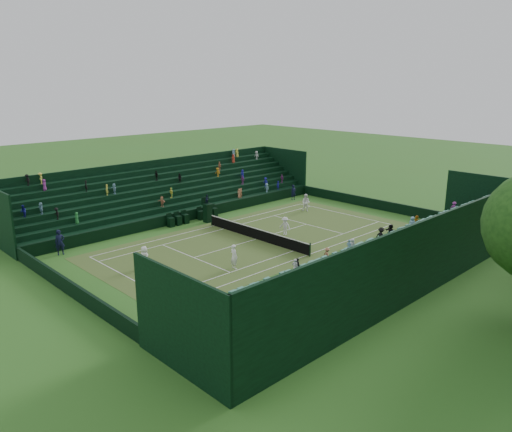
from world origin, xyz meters
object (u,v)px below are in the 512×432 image
(tennis_net, at_px, (256,233))
(player_far_east, at_px, (285,226))
(player_near_west, at_px, (144,257))
(umpire_chair, at_px, (208,210))
(player_near_east, at_px, (234,257))
(player_far_west, at_px, (306,203))

(tennis_net, height_order, player_far_east, player_far_east)
(player_near_west, height_order, player_far_east, player_near_west)
(umpire_chair, distance_m, player_near_east, 12.26)
(umpire_chair, relative_size, player_far_west, 1.48)
(tennis_net, distance_m, player_near_west, 10.16)
(player_near_west, height_order, player_far_west, player_far_west)
(tennis_net, xyz_separation_m, umpire_chair, (-6.89, 0.43, 0.59))
(tennis_net, bearing_deg, player_far_west, 107.53)
(player_far_west, bearing_deg, player_near_west, -105.70)
(player_near_east, bearing_deg, player_far_east, -67.20)
(tennis_net, distance_m, player_near_east, 6.83)
(player_near_west, bearing_deg, player_far_west, -88.68)
(umpire_chair, height_order, player_near_east, umpire_chair)
(player_near_west, bearing_deg, player_near_east, -140.50)
(player_near_east, bearing_deg, umpire_chair, -26.57)
(umpire_chair, bearing_deg, player_near_east, -30.09)
(player_near_east, relative_size, player_far_east, 1.12)
(umpire_chair, relative_size, player_near_east, 1.47)
(umpire_chair, bearing_deg, tennis_net, -3.61)
(tennis_net, height_order, player_near_east, player_near_east)
(player_far_west, xyz_separation_m, player_far_east, (3.96, -7.37, -0.09))
(tennis_net, xyz_separation_m, player_near_east, (3.72, -5.71, 0.36))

